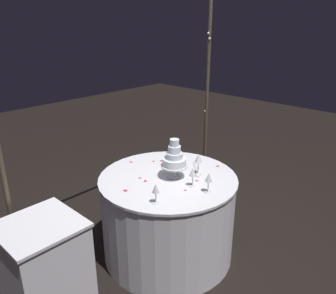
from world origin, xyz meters
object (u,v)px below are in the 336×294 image
decorative_arch (128,63)px  wine_glass_0 (209,178)px  cake_knife (196,170)px  main_table (168,216)px  wine_glass_3 (156,190)px  wine_glass_1 (193,173)px  side_table (46,273)px  tiered_cake (174,159)px  wine_glass_2 (198,159)px

decorative_arch → wine_glass_0: 1.14m
wine_glass_0 → cake_knife: (0.23, 0.30, -0.11)m
main_table → wine_glass_3: size_ratio=7.65×
main_table → wine_glass_1: (0.01, -0.24, 0.48)m
side_table → wine_glass_1: 1.23m
main_table → wine_glass_3: wine_glass_3 is taller
main_table → wine_glass_1: size_ratio=7.48×
tiered_cake → wine_glass_3: 0.44m
side_table → wine_glass_3: 0.91m
side_table → wine_glass_1: wine_glass_1 is taller
tiered_cake → wine_glass_0: size_ratio=2.09×
decorative_arch → tiered_cake: bearing=-86.4°
side_table → decorative_arch: bearing=17.6°
side_table → tiered_cake: tiered_cake is taller
tiered_cake → wine_glass_0: (-0.01, -0.35, -0.05)m
side_table → main_table: bearing=-6.0°
main_table → wine_glass_0: bearing=-87.5°
wine_glass_2 → wine_glass_3: (-0.57, -0.07, -0.03)m
wine_glass_1 → wine_glass_2: size_ratio=0.82×
decorative_arch → wine_glass_2: bearing=-70.9°
wine_glass_0 → decorative_arch: bearing=91.1°
wine_glass_0 → wine_glass_3: size_ratio=1.06×
wine_glass_2 → decorative_arch: bearing=109.1°
wine_glass_1 → cake_knife: wine_glass_1 is taller
wine_glass_3 → decorative_arch: bearing=61.6°
tiered_cake → cake_knife: (0.22, -0.06, -0.16)m
main_table → cake_knife: size_ratio=5.03×
wine_glass_2 → wine_glass_3: wine_glass_2 is taller
wine_glass_1 → wine_glass_3: size_ratio=1.02×
main_table → wine_glass_2: (0.21, -0.15, 0.51)m
wine_glass_2 → wine_glass_3: size_ratio=1.25×
wine_glass_1 → main_table: bearing=93.5°
side_table → tiered_cake: (1.09, -0.15, 0.53)m
wine_glass_0 → wine_glass_3: 0.42m
wine_glass_3 → tiered_cake: bearing=24.9°
decorative_arch → wine_glass_0: size_ratio=15.97×
wine_glass_1 → cake_knife: size_ratio=0.67×
wine_glass_2 → side_table: bearing=168.5°
decorative_arch → wine_glass_0: bearing=-88.9°
main_table → cake_knife: 0.46m
wine_glass_1 → wine_glass_2: wine_glass_2 is taller
decorative_arch → wine_glass_3: (-0.36, -0.67, -0.77)m
tiered_cake → wine_glass_3: (-0.39, -0.18, -0.06)m
wine_glass_2 → main_table: bearing=144.5°
main_table → wine_glass_2: size_ratio=6.14×
tiered_cake → wine_glass_3: size_ratio=2.22×
tiered_cake → cake_knife: bearing=-14.5°
main_table → wine_glass_3: bearing=-148.5°
decorative_arch → cake_knife: bearing=-65.4°
cake_knife → wine_glass_1: bearing=-147.8°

